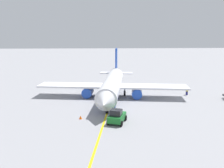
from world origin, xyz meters
name	(u,v)px	position (x,y,z in m)	size (l,w,h in m)	color
ground_plane	(112,98)	(0.00, 0.00, 0.00)	(400.00, 400.00, 0.00)	#939399
airplane	(112,85)	(-0.49, 0.07, 2.66)	(31.96, 31.88, 9.68)	white
pushback_tug	(117,116)	(14.75, -0.16, 1.01)	(4.07, 3.34, 2.20)	#196B28
refueling_worker	(187,91)	(-1.62, 16.68, 0.82)	(0.54, 0.40, 1.71)	navy
safety_cone_nose	(81,117)	(12.69, -5.74, 0.28)	(0.51, 0.51, 0.56)	#F2590F
taxi_line_marking	(112,98)	(0.00, 0.00, 0.01)	(69.42, 0.30, 0.01)	yellow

